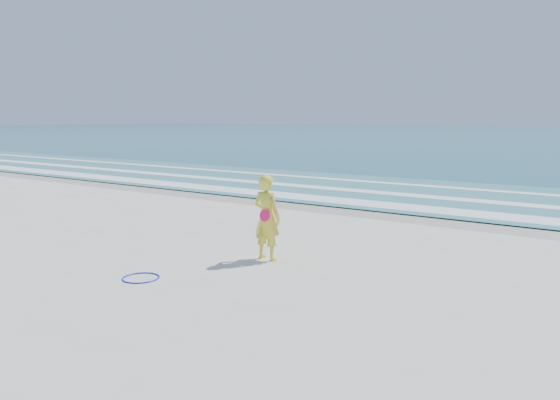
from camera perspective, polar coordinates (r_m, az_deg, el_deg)
The scene contains 8 objects.
ground at distance 12.12m, azimuth -14.16°, elevation -6.69°, with size 400.00×400.00×0.00m, color silver.
wet_sand at distance 19.09m, azimuth 6.68°, elevation -0.92°, with size 400.00×2.40×0.00m, color #B2A893.
shallow at distance 23.56m, azimuth 12.48°, elevation 0.85°, with size 400.00×10.00×0.01m, color #59B7AD.
foam_near at distance 20.23m, azimuth 8.43°, elevation -0.27°, with size 400.00×1.40×0.01m, color white.
foam_mid at distance 22.83m, azimuth 11.70°, elevation 0.65°, with size 400.00×0.90×0.01m, color white.
foam_far at distance 25.87m, azimuth 14.61°, elevation 1.47°, with size 400.00×0.60×0.01m, color white.
hoop at distance 11.21m, azimuth -14.33°, elevation -7.89°, with size 0.73×0.73×0.03m, color #0C0EDD.
woman at distance 12.09m, azimuth -1.38°, elevation -1.83°, with size 0.72×0.50×1.91m.
Camera 1 is at (8.92, -7.59, 3.15)m, focal length 35.00 mm.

